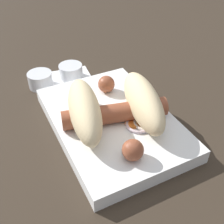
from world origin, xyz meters
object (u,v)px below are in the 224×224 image
object	(u,v)px
food_tray	(112,122)
sausage	(118,112)
bread_roll	(114,106)
condiment_cup_near	(71,72)
condiment_cup_far	(41,81)

from	to	relation	value
food_tray	sausage	size ratio (longest dim) A/B	1.37
sausage	bread_roll	bearing A→B (deg)	-98.63
condiment_cup_near	condiment_cup_far	size ratio (longest dim) A/B	1.00
bread_roll	condiment_cup_near	distance (m)	0.20
bread_roll	condiment_cup_near	world-z (taller)	bread_roll
food_tray	condiment_cup_far	bearing A→B (deg)	-157.96
bread_roll	sausage	bearing A→B (deg)	81.37
food_tray	condiment_cup_far	world-z (taller)	condiment_cup_far
condiment_cup_near	condiment_cup_far	bearing A→B (deg)	-88.07
bread_roll	sausage	world-z (taller)	bread_roll
sausage	condiment_cup_far	size ratio (longest dim) A/B	3.96
bread_roll	condiment_cup_far	size ratio (longest dim) A/B	3.64
food_tray	bread_roll	xyz separation A→B (m)	(0.01, -0.00, 0.04)
sausage	condiment_cup_near	world-z (taller)	sausage
sausage	food_tray	bearing A→B (deg)	-157.49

